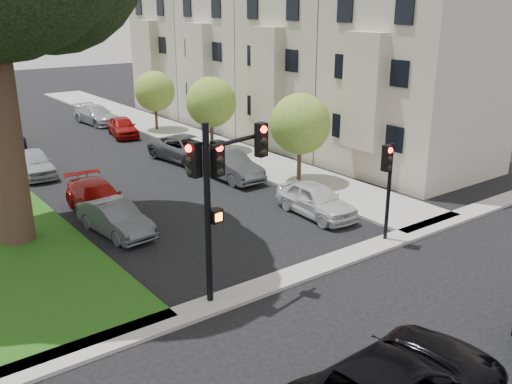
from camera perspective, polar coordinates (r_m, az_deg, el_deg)
ground at (r=18.03m, az=9.72°, el=-10.10°), size 140.00×140.00×0.00m
sidewalk_right at (r=40.21m, az=-8.61°, el=6.06°), size 3.50×44.00×0.12m
sidewalk_cross at (r=19.25m, az=5.41°, el=-7.76°), size 60.00×1.00×0.12m
house_a at (r=30.61m, az=16.01°, el=14.76°), size 7.70×7.55×15.97m
house_b at (r=35.69m, az=6.13°, el=15.76°), size 7.70×7.55×15.97m
house_c at (r=41.51m, az=-1.19°, el=16.22°), size 7.70×7.55×15.97m
house_d at (r=47.79m, az=-6.67°, el=16.39°), size 7.70×7.55×15.97m
small_tree_a at (r=27.75m, az=4.43°, el=6.79°), size 2.97×2.97×4.45m
small_tree_b at (r=34.04m, az=-4.52°, el=8.95°), size 2.97×2.97×4.45m
small_tree_c at (r=40.24m, az=-10.09°, el=9.89°), size 2.76×2.76×4.13m
traffic_signal_main at (r=16.12m, az=-3.70°, el=1.23°), size 2.68×0.75×5.47m
traffic_signal_secondary at (r=21.05m, az=13.03°, el=1.68°), size 0.49×0.40×3.78m
car_parked_0 at (r=23.97m, az=6.03°, el=-0.77°), size 1.85×4.14×1.38m
car_parked_1 at (r=28.83m, az=-2.70°, el=2.67°), size 1.62×4.37×1.43m
car_parked_2 at (r=32.30m, az=-6.83°, el=4.29°), size 3.01×5.39×1.43m
car_parked_3 at (r=39.31m, az=-13.18°, el=6.38°), size 2.30×4.07×1.31m
car_parked_4 at (r=43.96m, az=-15.65°, el=7.44°), size 2.29×4.73×1.33m
car_parked_5 at (r=22.60m, az=-13.87°, el=-2.58°), size 1.78×4.00×1.28m
car_parked_6 at (r=25.00m, az=-15.60°, el=-0.61°), size 2.26×4.73×1.33m
car_parked_7 at (r=31.52m, az=-21.29°, el=2.73°), size 1.91×4.11×1.36m
car_parked_8 at (r=38.41m, az=-23.98°, el=5.01°), size 2.76×5.00×1.33m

